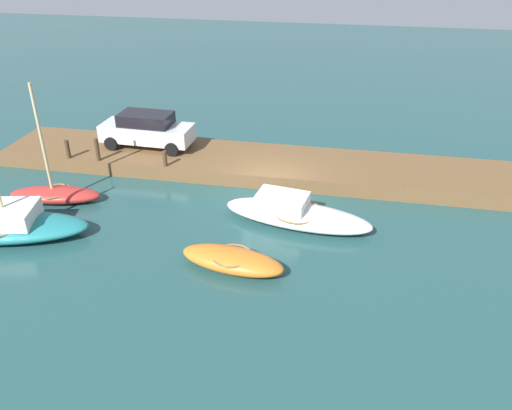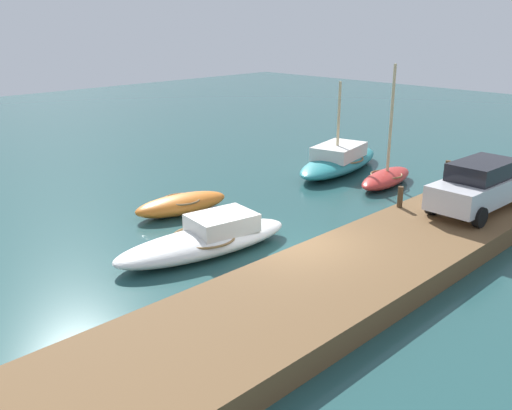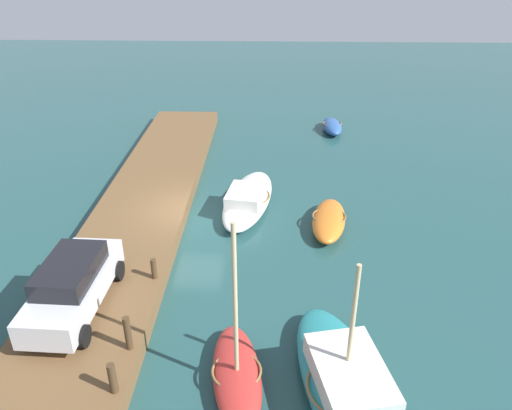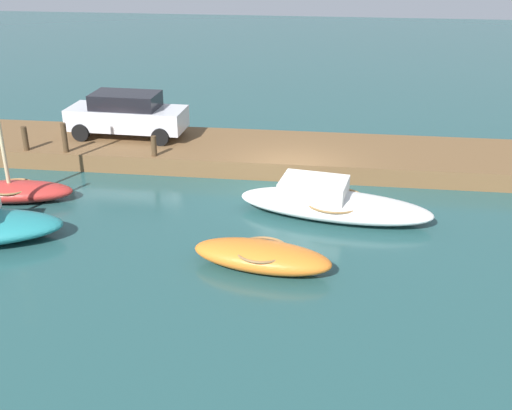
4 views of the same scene
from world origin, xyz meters
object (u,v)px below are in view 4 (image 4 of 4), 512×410
Objects in this scene: rowboat_red at (12,190)px; parked_car at (127,114)px; motorboat_white at (331,203)px; mooring_post_west at (154,146)px; mooring_post_mid_east at (25,138)px; mooring_post_mid_west at (65,138)px; rowboat_orange at (262,256)px.

rowboat_red reaches higher than parked_car.
motorboat_white is 6.77m from mooring_post_west.
parked_car is at bearing -122.34° from rowboat_red.
parked_car is (-3.09, -2.00, 0.43)m from mooring_post_mid_east.
parked_car reaches higher than mooring_post_mid_west.
parked_car is at bearing -147.07° from mooring_post_mid_east.
motorboat_white is 5.70× the size of mooring_post_mid_west.
rowboat_red is (9.92, 0.17, -0.07)m from motorboat_white.
mooring_post_mid_west is at bearing -7.56° from motorboat_white.
rowboat_orange is at bearing 141.51° from mooring_post_mid_west.
mooring_post_west is 2.60m from parked_car.
mooring_post_west is at bearing 180.00° from mooring_post_mid_east.
rowboat_red reaches higher than mooring_post_mid_east.
mooring_post_mid_east reaches higher than rowboat_orange.
mooring_post_mid_west reaches higher than rowboat_orange.
parked_car is at bearing -128.98° from mooring_post_mid_west.
motorboat_white is at bearing 172.56° from rowboat_red.
mooring_post_west is (4.51, -6.13, 0.64)m from rowboat_orange.
mooring_post_west is at bearing -44.73° from rowboat_orange.
rowboat_red reaches higher than mooring_post_mid_west.
rowboat_orange is 11.06m from mooring_post_mid_east.
mooring_post_west is at bearing 180.00° from mooring_post_mid_west.
rowboat_red is 4.75× the size of mooring_post_mid_west.
parked_car is (-1.62, -2.00, 0.34)m from mooring_post_mid_west.
rowboat_red is 3.08m from mooring_post_mid_west.
rowboat_orange is at bearing 72.74° from motorboat_white.
mooring_post_mid_west is 2.60m from parked_car.
parked_car reaches higher than mooring_post_west.
motorboat_white is at bearing -107.16° from rowboat_orange.
mooring_post_mid_east is (1.47, 0.00, -0.09)m from mooring_post_mid_west.
rowboat_orange is 3.76m from motorboat_white.
motorboat_white is 8.35× the size of mooring_post_west.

